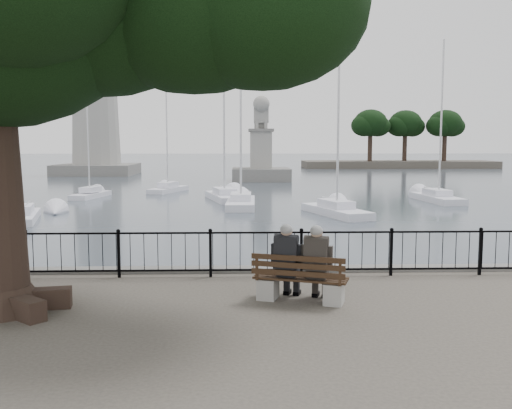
{
  "coord_description": "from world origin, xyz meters",
  "views": [
    {
      "loc": [
        -0.39,
        -9.83,
        2.94
      ],
      "look_at": [
        0.0,
        2.5,
        1.6
      ],
      "focal_mm": 40.0,
      "sensor_mm": 36.0,
      "label": 1
    }
  ],
  "objects_px": {
    "bench": "(300,285)",
    "person_left": "(288,264)",
    "person_right": "(317,266)",
    "lion_monument": "(261,159)",
    "lighthouse": "(95,76)"
  },
  "relations": [
    {
      "from": "bench",
      "to": "lion_monument",
      "type": "height_order",
      "value": "lion_monument"
    },
    {
      "from": "bench",
      "to": "person_left",
      "type": "distance_m",
      "value": 0.44
    },
    {
      "from": "person_right",
      "to": "bench",
      "type": "bearing_deg",
      "value": 179.41
    },
    {
      "from": "person_right",
      "to": "lion_monument",
      "type": "distance_m",
      "value": 49.48
    },
    {
      "from": "bench",
      "to": "person_right",
      "type": "bearing_deg",
      "value": -0.59
    },
    {
      "from": "person_left",
      "to": "lighthouse",
      "type": "xyz_separation_m",
      "value": [
        -18.54,
        61.36,
        10.44
      ]
    },
    {
      "from": "lighthouse",
      "to": "person_right",
      "type": "bearing_deg",
      "value": -72.78
    },
    {
      "from": "person_right",
      "to": "lighthouse",
      "type": "bearing_deg",
      "value": 107.22
    },
    {
      "from": "lighthouse",
      "to": "lion_monument",
      "type": "bearing_deg",
      "value": -31.11
    },
    {
      "from": "person_left",
      "to": "lion_monument",
      "type": "xyz_separation_m",
      "value": [
        1.46,
        49.29,
        0.55
      ]
    },
    {
      "from": "lighthouse",
      "to": "person_left",
      "type": "bearing_deg",
      "value": -73.19
    },
    {
      "from": "bench",
      "to": "person_left",
      "type": "relative_size",
      "value": 1.25
    },
    {
      "from": "person_right",
      "to": "lion_monument",
      "type": "bearing_deg",
      "value": 88.93
    },
    {
      "from": "lion_monument",
      "to": "person_right",
      "type": "bearing_deg",
      "value": -91.07
    },
    {
      "from": "person_left",
      "to": "person_right",
      "type": "relative_size",
      "value": 1.0
    }
  ]
}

